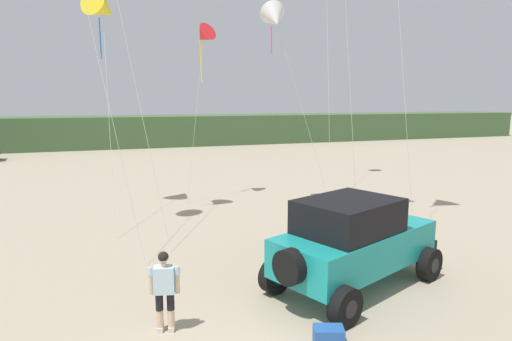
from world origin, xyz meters
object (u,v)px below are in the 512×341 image
cooler_box (329,337)px  kite_orange_streamer (275,18)px  person_watching (164,287)px  kite_blue_swept (103,8)px  jeep (354,240)px  kite_red_delta (204,36)px

cooler_box → kite_orange_streamer: bearing=93.8°
person_watching → kite_blue_swept: size_ratio=0.18×
jeep → kite_orange_streamer: 10.61m
kite_blue_swept → person_watching: bearing=-85.6°
person_watching → cooler_box: 3.29m
kite_blue_swept → kite_red_delta: 4.36m
person_watching → kite_orange_streamer: 12.57m
kite_blue_swept → kite_red_delta: bearing=6.4°
kite_orange_streamer → kite_blue_swept: 7.01m
person_watching → kite_red_delta: size_ratio=0.21×
jeep → cooler_box: jeep is taller
jeep → cooler_box: size_ratio=8.93×
cooler_box → kite_red_delta: bearing=107.0°
person_watching → cooler_box: person_watching is taller
cooler_box → kite_red_delta: 15.03m
kite_red_delta → kite_blue_swept: bearing=-173.6°
kite_red_delta → person_watching: bearing=-106.3°
jeep → person_watching: 4.69m
jeep → kite_blue_swept: size_ratio=0.55×
kite_orange_streamer → kite_blue_swept: bearing=160.4°
person_watching → kite_blue_swept: bearing=94.4°
cooler_box → kite_blue_swept: bearing=125.7°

